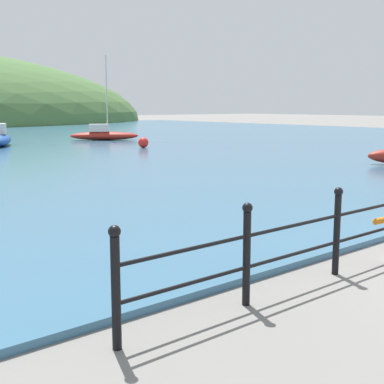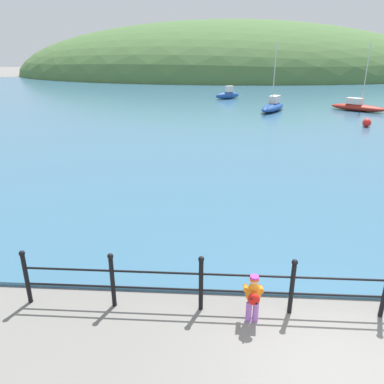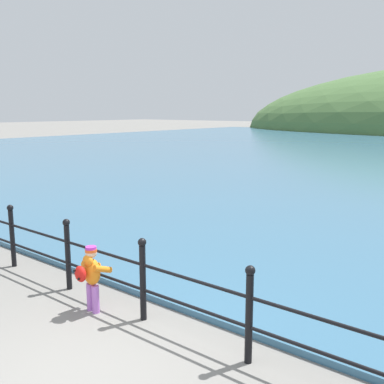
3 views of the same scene
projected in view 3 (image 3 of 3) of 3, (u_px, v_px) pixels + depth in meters
name	position (u px, v px, depth m)	size (l,w,h in m)	color
ground_plane	(82.00, 382.00, 4.95)	(200.00, 200.00, 0.00)	slate
iron_railing	(143.00, 277.00, 6.32)	(10.67, 0.12, 1.21)	black
child_in_coat	(91.00, 273.00, 6.57)	(0.39, 0.54, 1.00)	#AD66C6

